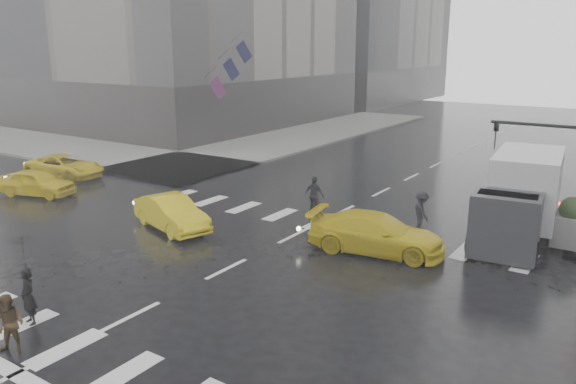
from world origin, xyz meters
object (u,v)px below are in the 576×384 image
Objects in this scene: box_truck at (521,196)px; pedestrian_brown at (10,324)px; taxi_front at (37,182)px; taxi_mid at (171,213)px.

pedestrian_brown is at bearing -124.52° from box_truck.
box_truck is at bearing 32.03° from pedestrian_brown.
taxi_front is at bearing 115.58° from pedestrian_brown.
taxi_front is 0.62× the size of box_truck.
box_truck is (20.92, 6.12, 1.07)m from taxi_front.
taxi_front is 9.21m from taxi_mid.
pedestrian_brown is at bearing -140.94° from taxi_mid.
taxi_front is 21.82m from box_truck.
box_truck is at bearing -90.79° from taxi_front.
box_truck reaches higher than taxi_front.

